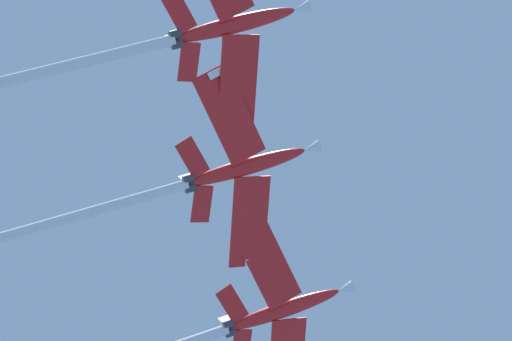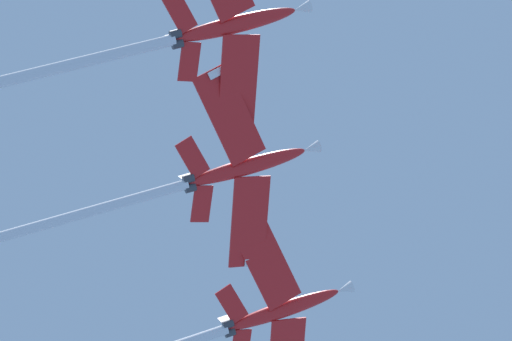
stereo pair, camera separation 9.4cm
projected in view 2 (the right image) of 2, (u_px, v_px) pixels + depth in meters
name	position (u px, v px, depth m)	size (l,w,h in m)	color
jet_centre	(152.00, 194.00, 100.60)	(24.25, 42.88, 19.08)	red
jet_inner_right	(136.00, 49.00, 97.07)	(23.35, 40.47, 19.06)	red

